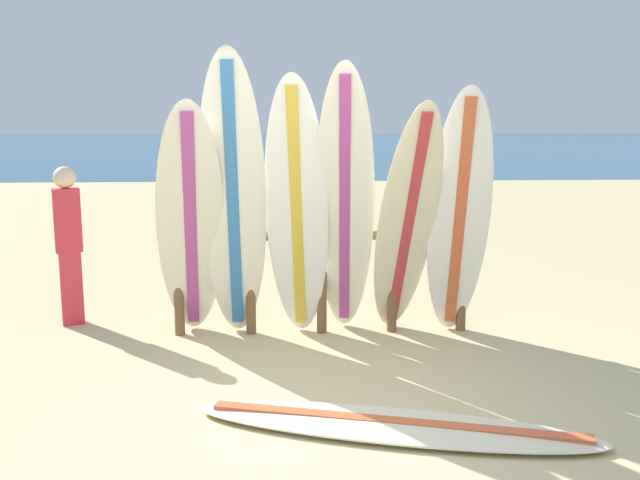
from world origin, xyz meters
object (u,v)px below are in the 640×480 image
(surfboard_lying_on_sand, at_px, (395,426))
(small_boat_offshore, at_px, (329,149))
(surfboard_leaning_center, at_px, (345,207))
(surfboard_leaning_far_left, at_px, (191,225))
(surfboard_leaning_right, at_px, (459,216))
(surfboard_rack, at_px, (322,265))
(surfboard_leaning_center_right, at_px, (407,224))
(surfboard_leaning_center_left, at_px, (297,212))
(surfboard_leaning_left, at_px, (233,202))
(beachgoer_standing, at_px, (69,239))

(surfboard_lying_on_sand, distance_m, small_boat_offshore, 37.17)
(surfboard_leaning_center, height_order, surfboard_lying_on_sand, surfboard_leaning_center)
(surfboard_leaning_far_left, relative_size, surfboard_leaning_right, 0.95)
(surfboard_rack, relative_size, surfboard_leaning_center, 1.12)
(surfboard_rack, height_order, surfboard_leaning_center, surfboard_leaning_center)
(surfboard_lying_on_sand, bearing_deg, surfboard_leaning_far_left, 129.51)
(surfboard_leaning_far_left, bearing_deg, surfboard_rack, 13.61)
(surfboard_leaning_center, distance_m, surfboard_leaning_center_right, 0.56)
(surfboard_leaning_center_left, relative_size, surfboard_leaning_center_right, 1.10)
(surfboard_leaning_center_left, relative_size, small_boat_offshore, 0.77)
(surfboard_rack, distance_m, surfboard_leaning_right, 1.29)
(surfboard_leaning_left, relative_size, surfboard_leaning_center_right, 1.19)
(surfboard_rack, distance_m, surfboard_leaning_left, 1.03)
(surfboard_leaning_center_left, distance_m, surfboard_leaning_center_right, 0.95)
(surfboard_rack, distance_m, small_boat_offshore, 35.14)
(surfboard_lying_on_sand, bearing_deg, surfboard_leaning_center_right, 78.04)
(surfboard_rack, xyz_separation_m, surfboard_leaning_center, (0.18, -0.28, 0.56))
(surfboard_leaning_center, bearing_deg, surfboard_leaning_center_left, 177.39)
(surfboard_leaning_center_right, height_order, beachgoer_standing, surfboard_leaning_center_right)
(surfboard_leaning_right, bearing_deg, small_boat_offshore, 87.93)
(surfboard_leaning_center_left, height_order, surfboard_leaning_center_right, surfboard_leaning_center_left)
(surfboard_leaning_right, bearing_deg, surfboard_leaning_center, -179.95)
(surfboard_leaning_center, bearing_deg, small_boat_offshore, 86.32)
(small_boat_offshore, bearing_deg, surfboard_leaning_center_left, -94.34)
(surfboard_leaning_right, bearing_deg, surfboard_rack, 166.59)
(surfboard_leaning_center_right, bearing_deg, surfboard_lying_on_sand, -101.96)
(surfboard_leaning_right, xyz_separation_m, small_boat_offshore, (1.28, 35.33, -0.85))
(surfboard_leaning_right, bearing_deg, surfboard_leaning_center_right, -178.92)
(surfboard_leaning_center_left, xyz_separation_m, small_boat_offshore, (2.68, 35.31, -0.90))
(surfboard_leaning_center_right, height_order, surfboard_leaning_right, surfboard_leaning_right)
(surfboard_leaning_center_left, bearing_deg, beachgoer_standing, 162.91)
(surfboard_leaning_left, xyz_separation_m, small_boat_offshore, (3.22, 35.35, -0.99))
(surfboard_leaning_left, height_order, small_boat_offshore, surfboard_leaning_left)
(surfboard_rack, xyz_separation_m, surfboard_leaning_center_left, (-0.23, -0.26, 0.52))
(surfboard_leaning_left, bearing_deg, surfboard_rack, 21.02)
(surfboard_leaning_center, relative_size, surfboard_lying_on_sand, 0.91)
(surfboard_leaning_center, distance_m, surfboard_leaning_right, 1.00)
(surfboard_leaning_far_left, distance_m, surfboard_leaning_center_left, 0.91)
(surfboard_leaning_right, bearing_deg, surfboard_leaning_center_left, 179.27)
(surfboard_leaning_center_left, xyz_separation_m, beachgoer_standing, (-2.13, 0.66, -0.32))
(surfboard_rack, distance_m, surfboard_leaning_center_right, 0.88)
(surfboard_leaning_far_left, height_order, beachgoer_standing, surfboard_leaning_far_left)
(surfboard_leaning_right, bearing_deg, surfboard_leaning_far_left, 179.86)
(surfboard_leaning_center, distance_m, small_boat_offshore, 35.42)
(surfboard_rack, xyz_separation_m, beachgoer_standing, (-2.36, 0.39, 0.20))
(surfboard_leaning_right, distance_m, small_boat_offshore, 35.36)
(surfboard_leaning_center_left, xyz_separation_m, surfboard_leaning_center_right, (0.95, -0.03, -0.11))
(surfboard_leaning_center_right, bearing_deg, surfboard_leaning_center, 179.18)
(surfboard_leaning_center_left, xyz_separation_m, surfboard_leaning_center, (0.41, -0.02, 0.04))
(beachgoer_standing, bearing_deg, surfboard_lying_on_sand, -42.23)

